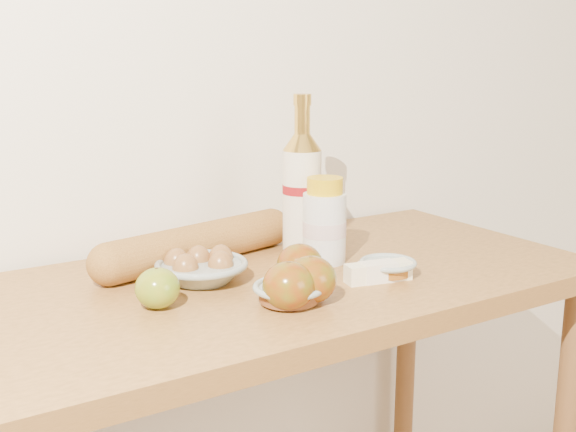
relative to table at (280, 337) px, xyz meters
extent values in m
cube|color=#EEE5CF|center=(0.00, 0.33, 0.52)|extent=(3.50, 0.02, 2.60)
cube|color=#AC7637|center=(0.00, 0.00, 0.10)|extent=(1.20, 0.60, 0.04)
cylinder|color=brown|center=(0.55, 0.25, -0.35)|extent=(0.05, 0.05, 0.86)
cylinder|color=beige|center=(0.12, 0.11, 0.23)|extent=(0.08, 0.08, 0.21)
cylinder|color=maroon|center=(0.12, 0.11, 0.26)|extent=(0.08, 0.08, 0.02)
cone|color=gold|center=(0.12, 0.11, 0.35)|extent=(0.08, 0.08, 0.03)
cylinder|color=gold|center=(0.12, 0.11, 0.40)|extent=(0.03, 0.03, 0.06)
cylinder|color=gold|center=(0.12, 0.11, 0.44)|extent=(0.04, 0.04, 0.02)
cylinder|color=silver|center=(0.12, 0.03, 0.19)|extent=(0.09, 0.09, 0.14)
cylinder|color=beige|center=(0.12, 0.03, 0.19)|extent=(0.09, 0.09, 0.03)
cylinder|color=#DBAA0B|center=(0.12, 0.03, 0.28)|extent=(0.07, 0.07, 0.03)
torus|color=#8D9A96|center=(-0.14, 0.04, 0.16)|extent=(0.21, 0.21, 0.01)
ellipsoid|color=brown|center=(-0.17, 0.04, 0.15)|extent=(0.06, 0.06, 0.06)
ellipsoid|color=brown|center=(-0.11, 0.02, 0.15)|extent=(0.06, 0.06, 0.06)
ellipsoid|color=brown|center=(-0.13, 0.07, 0.15)|extent=(0.06, 0.06, 0.06)
ellipsoid|color=brown|center=(-0.17, 0.08, 0.15)|extent=(0.06, 0.06, 0.06)
ellipsoid|color=brown|center=(-0.09, 0.06, 0.15)|extent=(0.06, 0.06, 0.06)
cylinder|color=#A87433|center=(-0.09, 0.15, 0.16)|extent=(0.40, 0.16, 0.08)
sphere|color=#A87433|center=(-0.29, 0.11, 0.16)|extent=(0.09, 0.09, 0.08)
sphere|color=#A87433|center=(0.10, 0.20, 0.16)|extent=(0.09, 0.09, 0.08)
ellipsoid|color=olive|center=(-0.26, -0.04, 0.16)|extent=(0.08, 0.08, 0.07)
cylinder|color=#4A3118|center=(-0.26, -0.04, 0.19)|extent=(0.01, 0.01, 0.01)
ellipsoid|color=#981208|center=(-0.03, -0.15, 0.16)|extent=(0.10, 0.10, 0.08)
cylinder|color=#523A1B|center=(-0.03, -0.15, 0.20)|extent=(0.01, 0.01, 0.01)
ellipsoid|color=#970E08|center=(0.00, -0.07, 0.16)|extent=(0.09, 0.09, 0.08)
cylinder|color=#52381B|center=(0.00, -0.07, 0.19)|extent=(0.01, 0.01, 0.01)
torus|color=#919E97|center=(-0.07, -0.14, 0.15)|extent=(0.15, 0.15, 0.01)
cylinder|color=brown|center=(-0.07, -0.14, 0.14)|extent=(0.12, 0.12, 0.02)
torus|color=#97A59F|center=(0.17, -0.11, 0.15)|extent=(0.12, 0.12, 0.01)
cylinder|color=brown|center=(0.17, -0.11, 0.14)|extent=(0.10, 0.10, 0.02)
cube|color=#F8ECC0|center=(0.13, -0.12, 0.14)|extent=(0.13, 0.06, 0.03)
cube|color=white|center=(0.13, -0.12, 0.14)|extent=(0.07, 0.05, 0.04)
ellipsoid|color=#981208|center=(-0.08, -0.16, 0.16)|extent=(0.10, 0.10, 0.08)
cylinder|color=#523A1B|center=(-0.08, -0.16, 0.20)|extent=(0.01, 0.01, 0.01)
camera|label=1|loc=(-0.67, -1.10, 0.54)|focal=45.00mm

